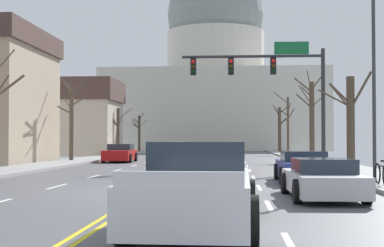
{
  "coord_description": "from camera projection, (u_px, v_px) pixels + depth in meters",
  "views": [
    {
      "loc": [
        2.6,
        -17.58,
        1.66
      ],
      "look_at": [
        -0.99,
        33.03,
        3.03
      ],
      "focal_mm": 53.3,
      "sensor_mm": 36.0,
      "label": 1
    }
  ],
  "objects": [
    {
      "name": "ground",
      "position": [
        149.0,
        192.0,
        17.67
      ],
      "size": [
        20.0,
        180.0,
        0.2
      ],
      "color": "#4F4F54"
    },
    {
      "name": "bare_tree_01",
      "position": [
        118.0,
        130.0,
        55.61
      ],
      "size": [
        1.76,
        2.01,
        4.55
      ],
      "color": "#4C3D2D",
      "rests_on": "ground"
    },
    {
      "name": "sedan_near_01",
      "position": [
        303.0,
        167.0,
        21.84
      ],
      "size": [
        2.02,
        4.57,
        1.19
      ],
      "color": "navy",
      "rests_on": "ground"
    },
    {
      "name": "bicycle_parked",
      "position": [
        382.0,
        174.0,
        18.95
      ],
      "size": [
        0.12,
        1.77,
        0.85
      ],
      "color": "black",
      "rests_on": "ground"
    },
    {
      "name": "sedan_near_02",
      "position": [
        322.0,
        179.0,
        15.8
      ],
      "size": [
        2.03,
        4.55,
        1.12
      ],
      "color": "silver",
      "rests_on": "ground"
    },
    {
      "name": "bare_tree_04",
      "position": [
        288.0,
        123.0,
        59.47
      ],
      "size": [
        2.3,
        0.74,
        6.49
      ],
      "color": "#4C3D2D",
      "rests_on": "ground"
    },
    {
      "name": "sedan_oncoming_00",
      "position": [
        120.0,
        153.0,
        40.84
      ],
      "size": [
        2.2,
        4.62,
        1.29
      ],
      "color": "#B71414",
      "rests_on": "ground"
    },
    {
      "name": "bare_tree_00",
      "position": [
        350.0,
        122.0,
        25.26
      ],
      "size": [
        2.23,
        1.76,
        4.47
      ],
      "color": "#4C3D2D",
      "rests_on": "ground"
    },
    {
      "name": "signal_gantry",
      "position": [
        272.0,
        76.0,
        31.56
      ],
      "size": [
        7.91,
        0.41,
        6.91
      ],
      "color": "#28282D",
      "rests_on": "ground"
    },
    {
      "name": "sedan_near_00",
      "position": [
        218.0,
        160.0,
        28.4
      ],
      "size": [
        2.05,
        4.41,
        1.27
      ],
      "color": "#B71414",
      "rests_on": "ground"
    },
    {
      "name": "bare_tree_06",
      "position": [
        312.0,
        117.0,
        43.0
      ],
      "size": [
        2.48,
        2.12,
        6.67
      ],
      "color": "#4C3D2D",
      "rests_on": "ground"
    },
    {
      "name": "street_lamp_right",
      "position": [
        367.0,
        59.0,
        22.57
      ],
      "size": [
        2.1,
        0.24,
        7.98
      ],
      "color": "#333338",
      "rests_on": "ground"
    },
    {
      "name": "bare_tree_07",
      "position": [
        72.0,
        118.0,
        41.09
      ],
      "size": [
        2.17,
        2.46,
        5.98
      ],
      "color": "brown",
      "rests_on": "ground"
    },
    {
      "name": "bare_tree_05",
      "position": [
        139.0,
        132.0,
        69.27
      ],
      "size": [
        2.08,
        2.38,
        4.71
      ],
      "color": "#4C3D2D",
      "rests_on": "ground"
    },
    {
      "name": "flank_building_03",
      "position": [
        51.0,
        120.0,
        66.12
      ],
      "size": [
        13.31,
        7.11,
        7.61
      ],
      "color": "#B2A38E",
      "rests_on": "ground"
    },
    {
      "name": "capitol_building",
      "position": [
        215.0,
        81.0,
        88.26
      ],
      "size": [
        32.19,
        22.15,
        30.68
      ],
      "color": "beige",
      "rests_on": "ground"
    },
    {
      "name": "pickup_truck_near_03",
      "position": [
        196.0,
        189.0,
        10.64
      ],
      "size": [
        2.33,
        5.63,
        1.6
      ],
      "color": "silver",
      "rests_on": "ground"
    },
    {
      "name": "sedan_oncoming_01",
      "position": [
        181.0,
        151.0,
        49.4
      ],
      "size": [
        2.18,
        4.35,
        1.26
      ],
      "color": "#1E7247",
      "rests_on": "ground"
    },
    {
      "name": "bare_tree_02",
      "position": [
        280.0,
        128.0,
        68.89
      ],
      "size": [
        1.91,
        2.76,
        5.72
      ],
      "color": "#4C3D2D",
      "rests_on": "ground"
    },
    {
      "name": "flank_building_01",
      "position": [
        50.0,
        117.0,
        56.54
      ],
      "size": [
        13.79,
        7.6,
        7.44
      ],
      "color": "#B2A38E",
      "rests_on": "ground"
    }
  ]
}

